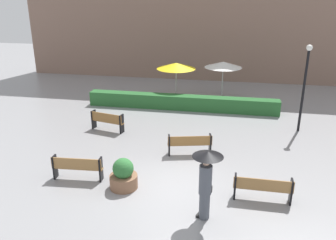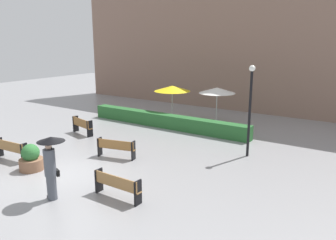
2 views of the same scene
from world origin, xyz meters
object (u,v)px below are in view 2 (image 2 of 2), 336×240
bench_mid_center (116,147)px  bench_far_left (82,125)px  bench_near_right (117,185)px  pedestrian_with_umbrella (51,161)px  patio_umbrella_yellow (172,88)px  bench_near_left (11,149)px  patio_umbrella_white (217,90)px  lamp_post (250,102)px  planter_pot (31,159)px

bench_mid_center → bench_far_left: bearing=156.4°
bench_near_right → pedestrian_with_umbrella: (-1.77, -1.22, 0.87)m
bench_near_right → bench_far_left: size_ratio=1.09×
bench_near_right → patio_umbrella_yellow: (-4.58, 10.46, 1.64)m
bench_near_left → bench_far_left: bench_far_left is taller
bench_far_left → pedestrian_with_umbrella: (5.27, -6.07, 0.83)m
pedestrian_with_umbrella → bench_near_right: bearing=34.6°
pedestrian_with_umbrella → patio_umbrella_white: bearing=90.2°
pedestrian_with_umbrella → patio_umbrella_white: patio_umbrella_white is taller
bench_mid_center → patio_umbrella_yellow: (-1.82, 7.47, 1.63)m
bench_mid_center → patio_umbrella_white: size_ratio=0.80×
bench_near_right → patio_umbrella_white: bearing=99.1°
bench_near_left → bench_mid_center: bearing=37.0°
bench_near_left → pedestrian_with_umbrella: bearing=-16.6°
bench_far_left → lamp_post: size_ratio=0.42×
bench_near_left → pedestrian_with_umbrella: pedestrian_with_umbrella is taller
bench_near_left → bench_near_right: (6.48, -0.19, -0.02)m
bench_near_right → patio_umbrella_white: size_ratio=0.81×
bench_near_left → bench_far_left: (-0.55, 4.67, 0.02)m
bench_far_left → patio_umbrella_white: 8.50m
bench_mid_center → bench_far_left: 4.67m
bench_near_left → planter_pot: 1.81m
bench_near_left → lamp_post: bearing=36.6°
pedestrian_with_umbrella → bench_near_left: bearing=163.4°
bench_near_left → patio_umbrella_white: patio_umbrella_white is taller
bench_near_left → bench_mid_center: bench_near_left is taller
planter_pot → patio_umbrella_white: bearing=75.8°
bench_near_right → lamp_post: 7.19m
planter_pot → patio_umbrella_yellow: patio_umbrella_yellow is taller
bench_far_left → patio_umbrella_white: bearing=51.2°
bench_near_left → patio_umbrella_yellow: bearing=79.5°
bench_near_left → bench_near_right: size_ratio=0.98×
patio_umbrella_white → patio_umbrella_yellow: bearing=-162.0°
planter_pot → patio_umbrella_yellow: size_ratio=0.47×
patio_umbrella_yellow → bench_near_left: bearing=-100.5°
bench_near_right → lamp_post: bearing=72.2°
bench_far_left → pedestrian_with_umbrella: pedestrian_with_umbrella is taller
lamp_post → patio_umbrella_white: size_ratio=1.79×
bench_near_right → planter_pot: bearing=-179.7°
bench_near_left → patio_umbrella_yellow: patio_umbrella_yellow is taller
planter_pot → lamp_post: (6.80, 6.59, 2.07)m
bench_near_right → pedestrian_with_umbrella: 2.31m
lamp_post → patio_umbrella_yellow: size_ratio=1.78×
bench_near_left → lamp_post: lamp_post is taller
bench_near_right → bench_far_left: bench_far_left is taller
bench_near_left → pedestrian_with_umbrella: (4.72, -1.40, 0.84)m
bench_near_left → bench_mid_center: size_ratio=1.00×
pedestrian_with_umbrella → patio_umbrella_yellow: bearing=103.6°
pedestrian_with_umbrella → lamp_post: bearing=63.5°
bench_mid_center → lamp_post: lamp_post is taller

